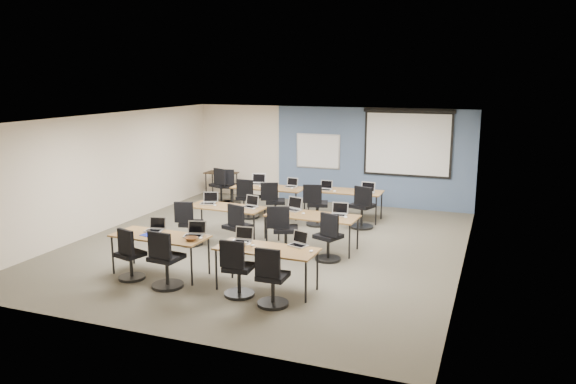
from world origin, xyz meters
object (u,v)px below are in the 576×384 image
at_px(training_table_back_right, 345,192).
at_px(task_chair_8, 248,202).
at_px(training_table_front_right, 267,251).
at_px(laptop_4, 209,201).
at_px(projector_screen, 408,139).
at_px(laptop_1, 195,232).
at_px(laptop_5, 251,204).
at_px(task_chair_7, 328,241).
at_px(training_table_mid_right, 312,217).
at_px(task_chair_1, 165,264).
at_px(task_chair_0, 130,259).
at_px(whiteboard, 318,151).
at_px(task_chair_4, 189,227).
at_px(task_chair_9, 274,205).
at_px(task_chair_6, 284,234).
at_px(laptop_6, 293,207).
at_px(training_table_mid_left, 226,209).
at_px(laptop_0, 155,227).
at_px(task_chair_5, 237,231).
at_px(laptop_7, 339,212).
at_px(training_table_front_left, 160,238).
at_px(task_chair_3, 272,282).
at_px(laptop_8, 258,182).
at_px(task_chair_10, 316,208).
at_px(spare_chair_a, 230,189).
at_px(utility_table, 221,175).
at_px(laptop_2, 242,238).
at_px(laptop_10, 326,188).
at_px(laptop_3, 299,242).
at_px(task_chair_11, 362,211).
at_px(laptop_9, 291,185).
at_px(training_table_back_left, 269,189).
at_px(spare_chair_b, 221,189).
at_px(laptop_11, 367,190).

bearing_deg(training_table_back_right, task_chair_8, -162.91).
relative_size(training_table_front_right, laptop_4, 5.13).
bearing_deg(projector_screen, laptop_1, -112.37).
relative_size(laptop_5, task_chair_7, 0.33).
xyz_separation_m(training_table_front_right, training_table_mid_right, (-0.00, 2.42, 0.01)).
xyz_separation_m(training_table_back_right, task_chair_1, (-1.61, -5.64, -0.26)).
bearing_deg(task_chair_8, task_chair_0, -88.81).
bearing_deg(projector_screen, whiteboard, 179.55).
bearing_deg(task_chair_4, task_chair_9, 54.99).
height_order(task_chair_6, task_chair_8, task_chair_6).
xyz_separation_m(laptop_5, laptop_6, (0.97, 0.07, 0.00)).
distance_m(training_table_mid_left, laptop_4, 0.53).
relative_size(laptop_0, task_chair_5, 0.31).
bearing_deg(training_table_mid_left, task_chair_9, 79.51).
height_order(laptop_1, laptop_7, same).
bearing_deg(training_table_front_left, laptop_4, 100.83).
height_order(training_table_mid_left, task_chair_7, task_chair_7).
relative_size(laptop_0, task_chair_1, 0.31).
xyz_separation_m(training_table_back_right, task_chair_3, (0.37, -5.72, -0.28)).
bearing_deg(laptop_5, laptop_8, 122.80).
relative_size(whiteboard, training_table_front_right, 0.75).
distance_m(task_chair_0, laptop_8, 5.56).
relative_size(laptop_4, task_chair_10, 0.32).
bearing_deg(laptop_8, spare_chair_a, 142.18).
distance_m(whiteboard, task_chair_9, 2.79).
bearing_deg(task_chair_4, task_chair_10, 36.69).
relative_size(task_chair_1, utility_table, 1.09).
distance_m(task_chair_5, laptop_8, 3.52).
bearing_deg(laptop_4, laptop_2, -69.65).
distance_m(laptop_10, utility_table, 3.85).
relative_size(laptop_2, task_chair_5, 0.32).
relative_size(laptop_3, task_chair_6, 0.30).
xyz_separation_m(whiteboard, training_table_mid_right, (1.29, -4.37, -0.76)).
bearing_deg(task_chair_11, task_chair_7, -72.90).
bearing_deg(laptop_0, laptop_2, -13.45).
xyz_separation_m(task_chair_6, spare_chair_a, (-3.08, 3.76, -0.01)).
distance_m(projector_screen, task_chair_6, 5.38).
distance_m(task_chair_1, laptop_8, 5.72).
xyz_separation_m(laptop_9, laptop_10, (0.94, -0.06, 0.00)).
bearing_deg(laptop_1, task_chair_3, -39.34).
relative_size(training_table_back_left, laptop_7, 5.55).
relative_size(laptop_6, utility_table, 0.38).
height_order(training_table_mid_right, task_chair_10, task_chair_10).
distance_m(laptop_3, spare_chair_b, 6.68).
height_order(task_chair_1, laptop_11, task_chair_1).
relative_size(laptop_2, spare_chair_b, 0.31).
bearing_deg(task_chair_4, training_table_front_left, -90.55).
height_order(task_chair_1, task_chair_8, task_chair_1).
distance_m(laptop_6, task_chair_7, 1.44).
distance_m(projector_screen, laptop_8, 4.14).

